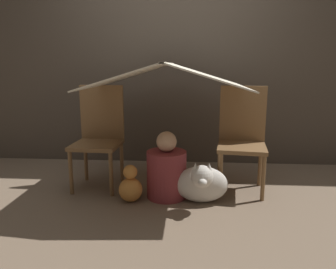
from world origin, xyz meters
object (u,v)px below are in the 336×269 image
object	(u,v)px
chair_left	(99,133)
dog	(201,183)
person_front	(167,171)
chair_right	(242,135)

from	to	relation	value
chair_left	dog	xyz separation A→B (m)	(0.98, -0.40, -0.34)
chair_left	person_front	bearing A→B (deg)	-19.21
person_front	dog	bearing A→B (deg)	-21.84
chair_left	chair_right	size ratio (longest dim) A/B	1.00
chair_right	person_front	xyz separation A→B (m)	(-0.69, -0.27, -0.28)
person_front	dog	xyz separation A→B (m)	(0.31, -0.12, -0.06)
chair_left	chair_right	world-z (taller)	same
chair_left	dog	world-z (taller)	chair_left
chair_left	person_front	distance (m)	0.78
chair_left	chair_right	distance (m)	1.37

